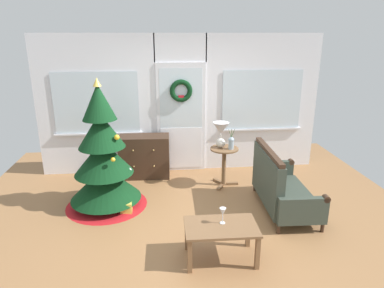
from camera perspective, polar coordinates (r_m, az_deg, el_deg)
ground_plane at (r=4.95m, az=0.08°, el=-13.09°), size 6.76×6.76×0.00m
back_wall_with_door at (r=6.44m, az=-1.85°, el=6.55°), size 5.20×0.19×2.55m
christmas_tree at (r=5.33m, az=-14.39°, el=-3.10°), size 1.24×1.24×1.96m
dresser_cabinet at (r=6.39m, az=-7.82°, el=-2.02°), size 0.92×0.48×0.78m
settee_sofa at (r=5.32m, az=14.23°, el=-6.80°), size 0.77×1.46×0.96m
side_table at (r=5.95m, az=5.31°, el=-2.48°), size 0.50×0.48×0.68m
table_lamp at (r=5.82m, az=4.79°, el=2.08°), size 0.28×0.28×0.44m
flower_vase at (r=5.81m, az=6.48°, el=0.26°), size 0.11×0.10×0.35m
coffee_table at (r=4.12m, az=4.81°, el=-14.08°), size 0.85×0.54×0.44m
wine_glass at (r=4.06m, az=5.11°, el=-11.16°), size 0.08×0.08×0.20m
gift_box at (r=5.28m, az=-10.79°, el=-10.29°), size 0.17×0.15×0.17m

